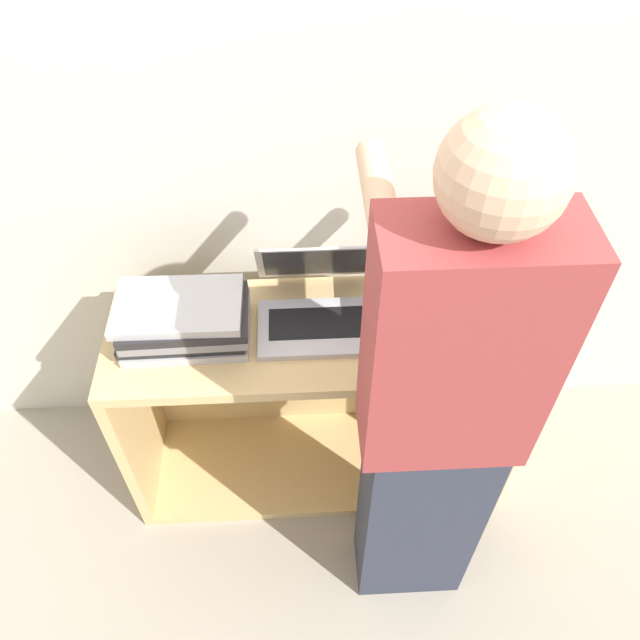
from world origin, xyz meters
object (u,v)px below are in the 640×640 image
Objects in this scene: laptop_open at (318,306)px; laptop_stack_right at (452,303)px; person at (439,424)px; laptop_stack_left at (184,320)px.

laptop_open is 0.40m from laptop_stack_right.
laptop_stack_right is at bearing 74.46° from person.
person is (-0.12, -0.42, -0.00)m from laptop_stack_right.
person is (0.68, -0.41, 0.02)m from laptop_stack_left.
laptop_open is 0.94× the size of laptop_stack_right.
laptop_stack_right is (0.40, -0.06, 0.05)m from laptop_open.
laptop_stack_left is at bearing 148.62° from person.
person is (0.28, -0.47, 0.05)m from laptop_open.
laptop_open is at bearing 171.66° from laptop_stack_right.
laptop_stack_left is 0.99× the size of laptop_stack_right.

